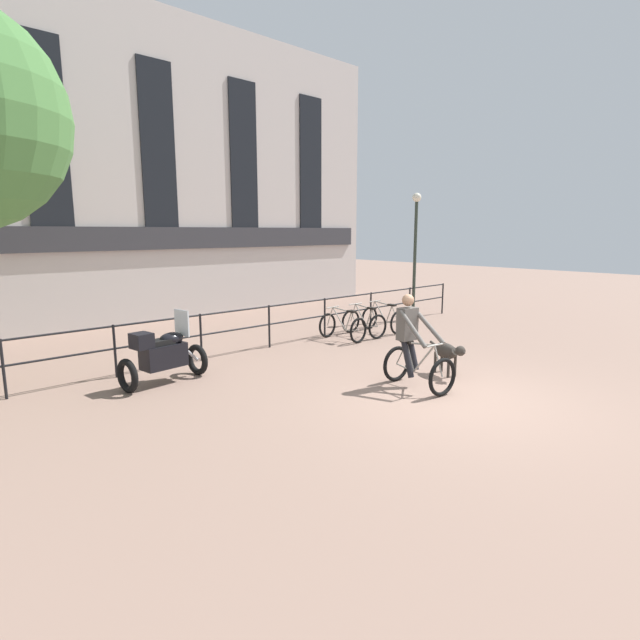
# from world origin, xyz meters

# --- Properties ---
(ground_plane) EXTENTS (60.00, 60.00, 0.00)m
(ground_plane) POSITION_xyz_m (0.00, 0.00, 0.00)
(ground_plane) COLOR #8E7060
(canal_railing) EXTENTS (15.05, 0.05, 1.05)m
(canal_railing) POSITION_xyz_m (-0.00, 5.20, 0.71)
(canal_railing) COLOR black
(canal_railing) RESTS_ON ground_plane
(building_facade) EXTENTS (18.00, 0.72, 9.52)m
(building_facade) POSITION_xyz_m (0.00, 10.99, 4.74)
(building_facade) COLOR beige
(building_facade) RESTS_ON ground_plane
(cyclist_with_bike) EXTENTS (0.80, 1.24, 1.70)m
(cyclist_with_bike) POSITION_xyz_m (0.02, 0.90, 0.76)
(cyclist_with_bike) COLOR black
(cyclist_with_bike) RESTS_ON ground_plane
(dog) EXTENTS (0.42, 1.01, 0.67)m
(dog) POSITION_xyz_m (1.11, 0.87, 0.48)
(dog) COLOR #332D28
(dog) RESTS_ON ground_plane
(parked_motorcycle) EXTENTS (1.66, 0.80, 1.35)m
(parked_motorcycle) POSITION_xyz_m (-3.25, 4.19, 0.56)
(parked_motorcycle) COLOR black
(parked_motorcycle) RESTS_ON ground_plane
(parked_bicycle_near_lamp) EXTENTS (0.75, 1.16, 0.86)m
(parked_bicycle_near_lamp) POSITION_xyz_m (1.90, 4.54, 0.36)
(parked_bicycle_near_lamp) COLOR black
(parked_bicycle_near_lamp) RESTS_ON ground_plane
(parked_bicycle_mid_left) EXTENTS (0.74, 1.15, 0.86)m
(parked_bicycle_mid_left) POSITION_xyz_m (2.73, 4.54, 0.36)
(parked_bicycle_mid_left) COLOR black
(parked_bicycle_mid_left) RESTS_ON ground_plane
(parked_bicycle_mid_right) EXTENTS (0.66, 1.11, 0.86)m
(parked_bicycle_mid_right) POSITION_xyz_m (3.56, 4.54, 0.36)
(parked_bicycle_mid_right) COLOR black
(parked_bicycle_mid_right) RESTS_ON ground_plane
(street_lamp) EXTENTS (0.28, 0.28, 4.00)m
(street_lamp) POSITION_xyz_m (5.83, 5.20, 2.25)
(street_lamp) COLOR #2D382D
(street_lamp) RESTS_ON ground_plane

